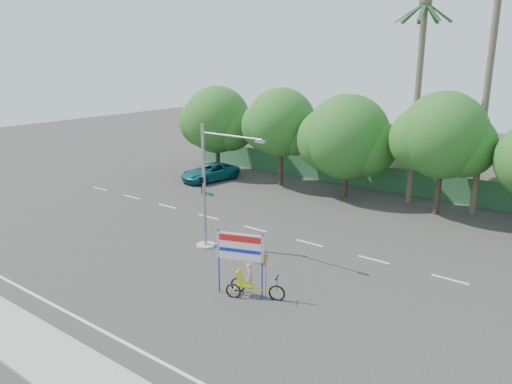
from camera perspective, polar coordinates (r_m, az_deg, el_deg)
The scene contains 14 objects.
ground at distance 24.67m, azimuth -7.87°, elevation -10.15°, with size 120.00×120.00×0.00m, color #33302D.
sidewalk_near at distance 20.77m, azimuth -23.31°, elevation -16.44°, with size 50.00×2.40×0.12m, color gray.
fence at distance 41.42m, azimuth 13.61°, elevation 1.62°, with size 38.00×0.08×2.00m, color #336B3D.
building_left at distance 49.71m, azimuth 5.26°, elevation 5.43°, with size 12.00×8.00×4.00m, color beige.
building_right at distance 43.14m, azimuth 25.89°, elevation 2.12°, with size 14.00×8.00×3.60m, color beige.
tree_far_left at distance 45.37m, azimuth -4.52°, elevation 8.02°, with size 7.14×6.00×7.96m.
tree_left at distance 41.03m, azimuth 2.85°, elevation 7.68°, with size 6.66×5.60×8.07m.
tree_center at distance 38.07m, azimuth 10.31°, elevation 5.94°, with size 7.62×6.40×7.85m.
tree_right at distance 35.36m, azimuth 20.53°, elevation 5.76°, with size 6.90×5.80×8.36m.
palm_tall at distance 35.88m, azimuth 25.28°, elevation 13.82°, with size 3.73×3.79×17.45m.
palm_short at distance 37.18m, azimuth 18.11°, elevation 12.04°, with size 3.73×3.79×14.45m.
traffic_signal at distance 27.74m, azimuth -5.48°, elevation -0.69°, with size 4.72×1.10×7.00m.
trike_billboard at distance 22.62m, azimuth -1.07°, elevation -8.94°, with size 3.02×1.38×3.13m.
pickup_truck at distance 43.44m, azimuth -5.30°, elevation 2.27°, with size 2.46×5.33×1.48m, color #0E5A63.
Camera 1 is at (16.03, -15.47, 10.61)m, focal length 35.00 mm.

